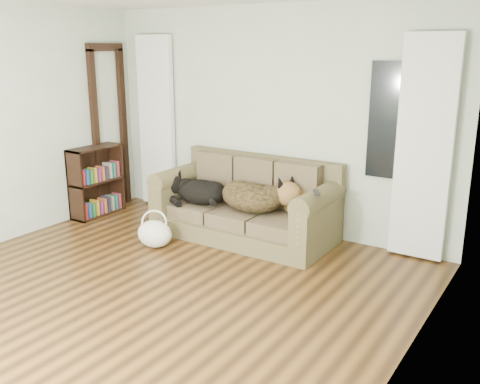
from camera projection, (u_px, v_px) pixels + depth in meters
The scene contains 13 objects.
floor at pixel (124, 305), 4.59m from camera, with size 5.00×5.00×0.00m, color black.
wall_back at pixel (270, 120), 6.26m from camera, with size 4.50×0.04×2.60m, color silver.
wall_right at pixel (396, 200), 3.06m from camera, with size 0.04×5.00×2.60m, color silver.
curtain_left at pixel (157, 122), 7.12m from camera, with size 0.55×0.08×2.25m, color white.
curtain_right at pixel (424, 150), 5.30m from camera, with size 0.55×0.08×2.25m, color white.
window_pane at pixel (393, 121), 5.45m from camera, with size 0.50×0.03×1.20m, color black.
door_casing at pixel (110, 130), 7.11m from camera, with size 0.07×0.60×2.10m, color black.
sofa at pixel (244, 200), 6.08m from camera, with size 2.05×0.89×0.84m, color brown.
dog_black_lab at pixel (198, 192), 6.29m from camera, with size 0.66×0.46×0.28m, color black.
dog_shepherd at pixel (256, 199), 5.98m from camera, with size 0.78×0.55×0.34m, color black.
tv_remote at pixel (317, 192), 5.33m from camera, with size 0.05×0.20×0.02m, color black.
tote_bag at pixel (155, 233), 5.86m from camera, with size 0.41×0.32×0.30m, color silver.
bookshelf at pixel (96, 177), 6.88m from camera, with size 0.27×0.72×0.90m, color black.
Camera 1 is at (3.09, -2.95, 2.16)m, focal length 40.00 mm.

